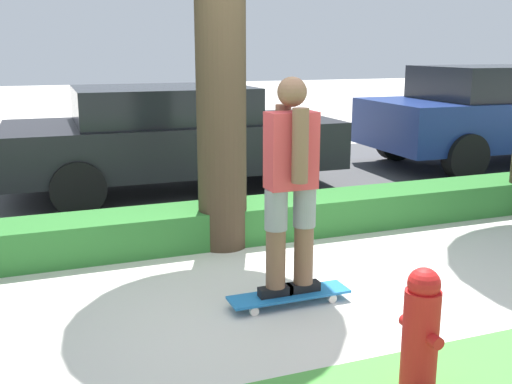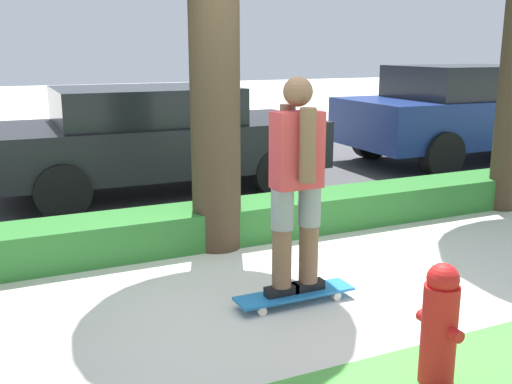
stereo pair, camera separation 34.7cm
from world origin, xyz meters
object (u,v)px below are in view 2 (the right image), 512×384
object	(u,v)px
skater_person	(296,182)
fire_hydrant	(439,324)
parked_car_rear	(468,112)
parked_car_middle	(154,137)
skateboard	(295,294)

from	to	relation	value
skater_person	fire_hydrant	xyz separation A→B (m)	(0.20, -1.34, -0.58)
parked_car_rear	skater_person	bearing A→B (deg)	-142.32
fire_hydrant	parked_car_rear	bearing A→B (deg)	45.12
parked_car_middle	parked_car_rear	world-z (taller)	parked_car_rear
skateboard	fire_hydrant	size ratio (longest dim) A/B	1.28
skateboard	parked_car_rear	world-z (taller)	parked_car_rear
skater_person	parked_car_middle	world-z (taller)	skater_person
skater_person	fire_hydrant	size ratio (longest dim) A/B	2.20
parked_car_rear	fire_hydrant	distance (m)	7.55
skater_person	parked_car_rear	size ratio (longest dim) A/B	0.36
skateboard	skater_person	distance (m)	0.88
skateboard	parked_car_middle	xyz separation A→B (m)	(0.05, 4.05, 0.68)
skateboard	parked_car_middle	bearing A→B (deg)	89.33
skateboard	skater_person	bearing A→B (deg)	-45.00
parked_car_rear	fire_hydrant	size ratio (longest dim) A/B	6.03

